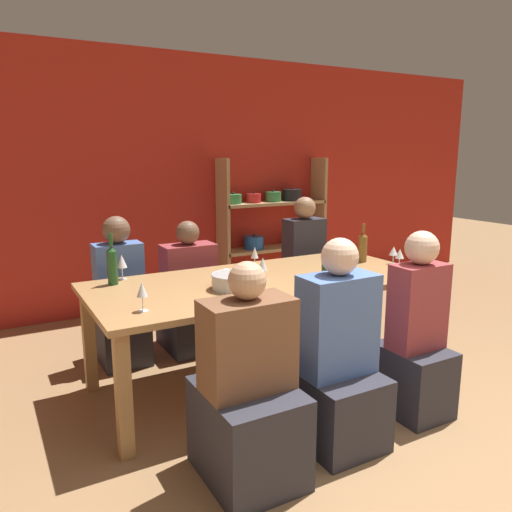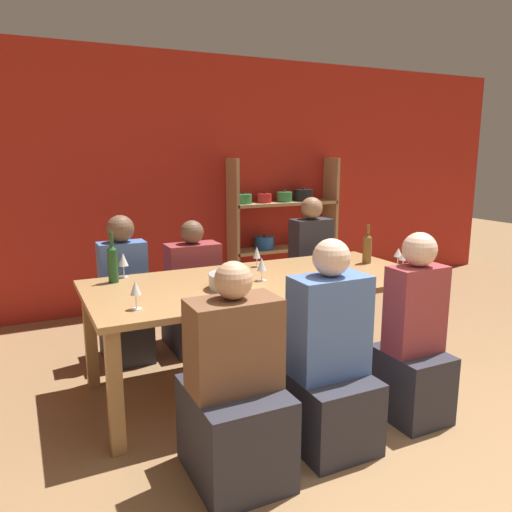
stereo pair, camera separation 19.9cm
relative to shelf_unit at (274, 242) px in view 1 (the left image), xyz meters
name	(u,v)px [view 1 (the left image)]	position (x,y,z in m)	size (l,w,h in m)	color
ground_plane	(466,504)	(-1.11, -3.63, -0.63)	(18.00, 18.00, 0.00)	#936D47
wall_back_red	(178,182)	(-1.11, 0.20, 0.72)	(8.80, 0.06, 2.70)	red
shelf_unit	(274,242)	(0.00, 0.00, 0.00)	(1.33, 0.30, 1.61)	tan
dining_table	(263,290)	(-1.30, -1.98, 0.07)	(2.44, 1.10, 0.78)	#AD7F4C
mixing_bowl	(233,281)	(-1.60, -2.11, 0.20)	(0.30, 0.30, 0.10)	#B7BABC
wine_bottle_green	(112,264)	(-2.27, -1.61, 0.29)	(0.07, 0.07, 0.36)	#1E4C23
wine_bottle_dark	(327,270)	(-1.06, -2.41, 0.27)	(0.07, 0.07, 0.31)	#1E4C23
wine_bottle_amber	(363,247)	(-0.29, -1.88, 0.28)	(0.07, 0.07, 0.32)	brown
wine_glass_white_a	(142,291)	(-2.27, -2.29, 0.27)	(0.06, 0.06, 0.17)	white
wine_glass_white_b	(263,265)	(-1.32, -2.02, 0.26)	(0.07, 0.07, 0.17)	white
wine_glass_empty_a	(255,253)	(-1.16, -1.61, 0.26)	(0.06, 0.06, 0.16)	white
wine_glass_white_c	(122,262)	(-2.18, -1.50, 0.28)	(0.07, 0.07, 0.18)	white
wine_glass_red_a	(394,252)	(-0.14, -2.08, 0.25)	(0.07, 0.07, 0.15)	white
wine_glass_empty_b	(400,254)	(-0.22, -2.22, 0.26)	(0.07, 0.07, 0.16)	white
person_near_a	(415,347)	(-0.68, -2.85, -0.18)	(0.36, 0.44, 1.20)	#2D2D38
person_far_a	(190,303)	(-1.52, -1.11, -0.23)	(0.45, 0.56, 1.11)	#2D2D38
person_near_b	(248,403)	(-1.92, -2.91, -0.22)	(0.46, 0.57, 1.15)	#2D2D38
person_far_b	(303,280)	(-0.37, -1.15, -0.16)	(0.37, 0.47, 1.26)	#2D2D38
person_near_c	(336,370)	(-1.32, -2.87, -0.19)	(0.43, 0.54, 1.21)	#2D2D38
person_far_c	(121,309)	(-2.12, -1.12, -0.19)	(0.37, 0.46, 1.19)	#2D2D38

